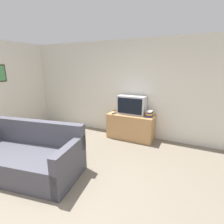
% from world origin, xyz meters
% --- Properties ---
extents(ground_plane, '(14.00, 14.00, 0.00)m').
position_xyz_m(ground_plane, '(0.00, 0.00, 0.00)').
color(ground_plane, '#756B5B').
extents(wall_back, '(9.00, 0.06, 2.60)m').
position_xyz_m(wall_back, '(0.00, 3.03, 1.30)').
color(wall_back, silver).
rests_on(wall_back, ground_plane).
extents(tv_stand, '(1.22, 0.51, 0.67)m').
position_xyz_m(tv_stand, '(0.37, 2.73, 0.33)').
color(tv_stand, tan).
rests_on(tv_stand, ground_plane).
extents(television, '(0.74, 0.35, 0.49)m').
position_xyz_m(television, '(0.35, 2.80, 0.91)').
color(television, silver).
rests_on(television, tv_stand).
extents(couch, '(2.09, 1.28, 0.90)m').
position_xyz_m(couch, '(-0.78, 0.39, 0.29)').
color(couch, '#474751').
rests_on(couch, ground_plane).
extents(book_stack, '(0.17, 0.22, 0.15)m').
position_xyz_m(book_stack, '(0.86, 2.74, 0.75)').
color(book_stack, '#23478E').
rests_on(book_stack, tv_stand).
extents(remote_on_stand, '(0.08, 0.19, 0.02)m').
position_xyz_m(remote_on_stand, '(-0.07, 2.61, 0.68)').
color(remote_on_stand, '#2D2D2D').
rests_on(remote_on_stand, tv_stand).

